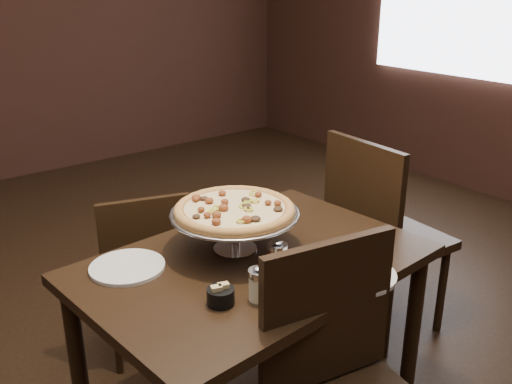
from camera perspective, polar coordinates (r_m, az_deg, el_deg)
room at (r=1.91m, az=-0.28°, el=13.51°), size 6.04×7.04×2.84m
dining_table at (r=2.02m, az=-0.23°, el=-9.13°), size 1.22×0.86×0.73m
pizza_stand at (r=1.98m, az=-2.16°, el=-1.84°), size 0.45×0.45×0.19m
parmesan_shaker at (r=1.72m, az=0.27°, el=-9.18°), size 0.06×0.06×0.11m
pepper_flake_shaker at (r=1.87m, az=2.17°, el=-6.56°), size 0.07×0.07×0.12m
packet_caddy at (r=1.72m, az=-3.57°, el=-10.30°), size 0.08×0.08×0.06m
napkin_stack at (r=2.04m, az=9.97°, el=-5.88°), size 0.13×0.13×0.01m
plate_left at (r=1.96m, az=-12.75°, el=-7.32°), size 0.25×0.25×0.01m
plate_near at (r=1.89m, az=9.83°, el=-8.12°), size 0.27×0.27×0.01m
serving_spatula at (r=1.97m, az=2.11°, el=-2.03°), size 0.12×0.12×0.02m
chair_far at (r=2.57m, az=-11.10°, el=-7.52°), size 0.48×0.48×0.81m
chair_side at (r=2.71m, az=12.25°, el=-3.77°), size 0.49×0.49×0.99m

